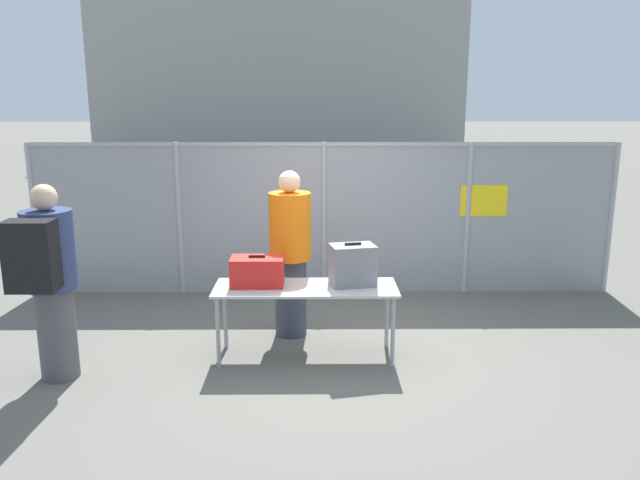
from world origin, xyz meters
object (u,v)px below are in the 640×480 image
object	(u,v)px
inspection_table	(306,293)
suitcase_grey	(353,265)
suitcase_red	(257,271)
traveler_hooded	(48,276)
utility_trailer	(409,234)
security_worker_near	(290,252)

from	to	relation	value
inspection_table	suitcase_grey	xyz separation A→B (m)	(0.46, 0.06, 0.26)
suitcase_red	traveler_hooded	size ratio (longest dim) A/B	0.29
inspection_table	utility_trailer	distance (m)	4.02
suitcase_grey	security_worker_near	distance (m)	0.84
inspection_table	utility_trailer	bearing A→B (deg)	67.06
suitcase_red	utility_trailer	distance (m)	4.20
traveler_hooded	security_worker_near	size ratio (longest dim) A/B	1.00
utility_trailer	traveler_hooded	bearing A→B (deg)	-132.31
inspection_table	traveler_hooded	xyz separation A→B (m)	(-2.25, -0.49, 0.32)
suitcase_red	security_worker_near	size ratio (longest dim) A/B	0.29
inspection_table	suitcase_grey	bearing A→B (deg)	7.53
traveler_hooded	utility_trailer	world-z (taller)	traveler_hooded
traveler_hooded	security_worker_near	world-z (taller)	traveler_hooded
inspection_table	suitcase_red	world-z (taller)	suitcase_red
suitcase_grey	utility_trailer	bearing A→B (deg)	73.04
inspection_table	security_worker_near	xyz separation A→B (m)	(-0.17, 0.61, 0.26)
inspection_table	security_worker_near	size ratio (longest dim) A/B	0.99
suitcase_red	traveler_hooded	bearing A→B (deg)	-163.07
suitcase_red	suitcase_grey	bearing A→B (deg)	0.73
suitcase_red	security_worker_near	distance (m)	0.64
inspection_table	traveler_hooded	world-z (taller)	traveler_hooded
security_worker_near	inspection_table	bearing A→B (deg)	106.47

